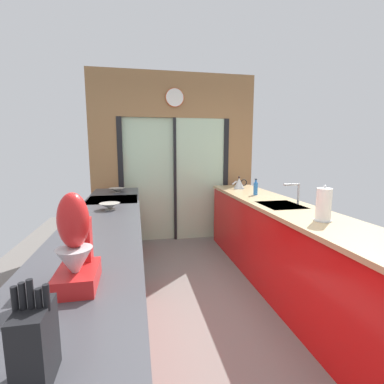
% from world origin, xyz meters
% --- Properties ---
extents(ground_plane, '(5.04, 7.60, 0.02)m').
position_xyz_m(ground_plane, '(0.00, 0.60, -0.01)').
color(ground_plane, slate).
extents(back_wall_unit, '(2.64, 0.12, 2.70)m').
position_xyz_m(back_wall_unit, '(0.00, 2.40, 1.52)').
color(back_wall_unit, olive).
rests_on(back_wall_unit, ground_plane).
extents(left_counter_run, '(0.62, 3.80, 0.92)m').
position_xyz_m(left_counter_run, '(-0.91, 0.13, 0.47)').
color(left_counter_run, red).
rests_on(left_counter_run, ground_plane).
extents(right_counter_run, '(0.62, 3.80, 0.92)m').
position_xyz_m(right_counter_run, '(0.91, 0.30, 0.46)').
color(right_counter_run, red).
rests_on(right_counter_run, ground_plane).
extents(sink_faucet, '(0.19, 0.02, 0.23)m').
position_xyz_m(sink_faucet, '(1.05, 0.55, 1.08)').
color(sink_faucet, '#B7BABC').
rests_on(sink_faucet, right_counter_run).
extents(oven_range, '(0.60, 0.60, 0.92)m').
position_xyz_m(oven_range, '(-0.91, 1.25, 0.46)').
color(oven_range, '#B7BABC').
rests_on(oven_range, ground_plane).
extents(mixing_bowl_near, '(0.20, 0.20, 0.07)m').
position_xyz_m(mixing_bowl_near, '(-0.89, 0.67, 0.96)').
color(mixing_bowl_near, gray).
rests_on(mixing_bowl_near, left_counter_run).
extents(mixing_bowl_far, '(0.22, 0.22, 0.06)m').
position_xyz_m(mixing_bowl_far, '(-0.89, 1.78, 0.95)').
color(mixing_bowl_far, gray).
rests_on(mixing_bowl_far, left_counter_run).
extents(knife_block, '(0.09, 0.14, 0.28)m').
position_xyz_m(knife_block, '(-0.89, -1.43, 1.03)').
color(knife_block, black).
rests_on(knife_block, left_counter_run).
extents(stand_mixer, '(0.17, 0.27, 0.42)m').
position_xyz_m(stand_mixer, '(-0.89, -0.91, 1.08)').
color(stand_mixer, red).
rests_on(stand_mixer, left_counter_run).
extents(kettle, '(0.24, 0.16, 0.19)m').
position_xyz_m(kettle, '(0.89, 1.81, 1.00)').
color(kettle, '#B7BABC').
rests_on(kettle, right_counter_run).
extents(soap_bottle, '(0.06, 0.06, 0.21)m').
position_xyz_m(soap_bottle, '(0.89, 1.21, 1.01)').
color(soap_bottle, '#286BB7').
rests_on(soap_bottle, right_counter_run).
extents(paper_towel_roll, '(0.14, 0.14, 0.31)m').
position_xyz_m(paper_towel_roll, '(0.89, -0.14, 1.06)').
color(paper_towel_roll, '#B7BABC').
rests_on(paper_towel_roll, right_counter_run).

